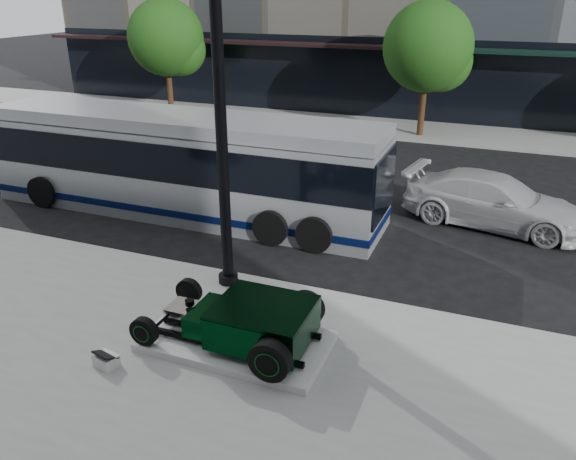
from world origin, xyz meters
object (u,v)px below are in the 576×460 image
at_px(transit_bus, 182,163).
at_px(hot_rod, 252,322).
at_px(lamppost, 221,121).
at_px(white_sedan, 494,201).

bearing_deg(transit_bus, hot_rod, -49.71).
relative_size(lamppost, white_sedan, 1.59).
xyz_separation_m(lamppost, transit_bus, (-3.38, 3.75, -2.30)).
xyz_separation_m(lamppost, white_sedan, (5.30, 6.00, -3.06)).
xyz_separation_m(hot_rod, transit_bus, (-4.96, 5.85, 0.79)).
xyz_separation_m(hot_rod, white_sedan, (3.72, 8.10, 0.03)).
relative_size(hot_rod, transit_bus, 0.27).
relative_size(transit_bus, white_sedan, 2.43).
bearing_deg(lamppost, hot_rod, -53.14).
bearing_deg(hot_rod, transit_bus, 130.29).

